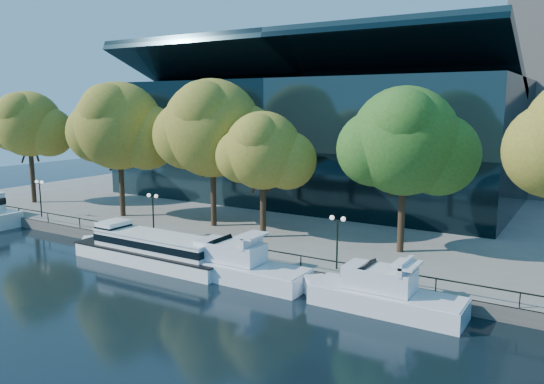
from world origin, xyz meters
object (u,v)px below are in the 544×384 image
Objects in this scene: lamp_2 at (337,230)px; tree_3 at (264,152)px; tree_0 at (29,125)px; tree_4 at (406,143)px; lamp_1 at (153,205)px; cruiser_near at (231,264)px; tree_2 at (213,130)px; cruiser_far at (379,293)px; lamp_0 at (40,190)px; tree_1 at (120,128)px; tour_boat at (148,247)px.

tree_3 is at bearing 151.76° from lamp_2.
tree_0 is 1.01× the size of tree_4.
tree_3 reaches higher than lamp_2.
tree_4 reaches higher than lamp_1.
lamp_2 is at bearing 26.37° from cruiser_near.
tree_4 is (12.47, 1.73, 1.17)m from tree_3.
tree_3 is at bearing -10.47° from tree_2.
cruiser_far is 2.74× the size of lamp_2.
tree_3 is at bearing 11.63° from lamp_0.
tree_1 is at bearing 0.26° from tree_0.
tree_1 is 3.61× the size of lamp_2.
lamp_0 is (-25.47, -5.24, -4.87)m from tree_3.
lamp_0 is (-39.89, 3.60, 2.83)m from cruiser_far.
tree_2 reaches higher than cruiser_near.
lamp_0 is 35.22m from lamp_2.
tour_boat is 16.15m from lamp_2.
lamp_1 is (-23.23, 3.60, 2.83)m from cruiser_far.
tree_1 reaches higher than tree_0.
tree_0 is 1.19× the size of tree_3.
cruiser_near is 1.11× the size of tree_3.
tree_0 is 11.79m from lamp_0.
tree_0 is 3.41× the size of lamp_1.
lamp_1 is at bearing 0.00° from lamp_0.
lamp_2 is (18.56, 0.00, 0.00)m from lamp_1.
tree_0 is 33.94m from tree_3.
lamp_1 is at bearing 171.19° from cruiser_far.
lamp_0 is (-19.77, 3.89, 2.66)m from tour_boat.
tree_4 is at bearing 100.51° from cruiser_far.
lamp_0 is (-18.80, -6.47, -6.62)m from tree_2.
tree_1 is 29.14m from lamp_2.
tree_2 reaches higher than lamp_2.
tree_2 is 19.15m from tree_4.
cruiser_near is 3.17× the size of lamp_0.
tree_2 is at bearing 71.75° from lamp_1.
tour_boat is at bearing -179.18° from cruiser_far.
tree_2 is (27.23, 1.52, 0.02)m from tree_0.
tree_2 is 3.63× the size of lamp_1.
tree_0 is at bearing -179.74° from tree_1.
lamp_2 is at bearing -10.20° from tree_1.
tree_2 reaches higher than tour_boat.
tree_0 is (-28.20, 8.84, 9.26)m from tour_boat.
lamp_2 is at bearing -6.47° from tree_0.
tree_1 is at bearing 157.64° from cruiser_near.
cruiser_near is at bearing -133.12° from tree_4.
tree_1 is at bearing -176.36° from tree_4.
cruiser_near is (8.33, 0.35, -0.17)m from tour_boat.
lamp_2 is (15.45, 3.89, 2.66)m from tour_boat.
tree_3 is (-14.43, 8.84, 7.70)m from cruiser_far.
tree_3 is 26.45m from lamp_0.
tree_4 is 3.38× the size of lamp_0.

